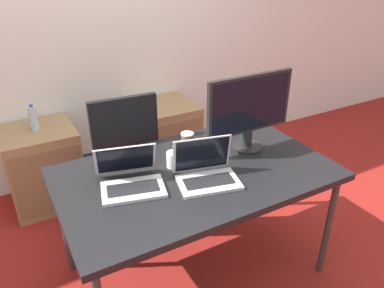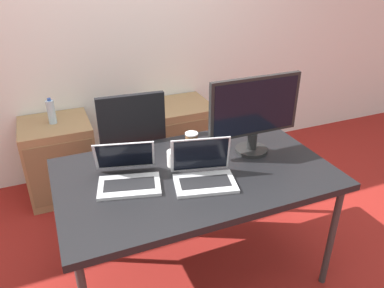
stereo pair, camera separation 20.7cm
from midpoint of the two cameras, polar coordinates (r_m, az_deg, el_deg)
ground_plane at (r=2.59m, az=-1.90°, el=-18.57°), size 14.00×14.00×0.00m
wall_back at (r=3.31m, az=-15.23°, el=16.74°), size 10.00×0.05×2.60m
desk at (r=2.14m, az=-2.19°, el=-5.29°), size 1.53×0.92×0.75m
office_chair at (r=2.85m, az=-12.60°, el=-4.53°), size 0.56×0.57×1.05m
cabinet_left at (r=3.25m, az=-23.37°, el=-3.25°), size 0.54×0.52×0.65m
cabinet_right at (r=3.46m, az=-5.92°, el=0.88°), size 0.54×0.52×0.65m
water_bottle at (r=3.08m, az=-24.80°, el=3.53°), size 0.06×0.06×0.21m
laptop_left at (r=2.00m, az=-12.32°, el=-5.33°), size 0.37×0.37×0.21m
laptop_right at (r=2.00m, az=-0.76°, el=-4.48°), size 0.36×0.31×0.23m
monitor at (r=2.25m, az=6.14°, el=5.11°), size 0.58×0.20×0.48m
coffee_cup_white at (r=2.14m, az=-5.65°, el=-2.44°), size 0.08×0.08×0.09m
coffee_cup_brown at (r=2.32m, az=-3.27°, el=0.42°), size 0.08×0.08×0.11m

